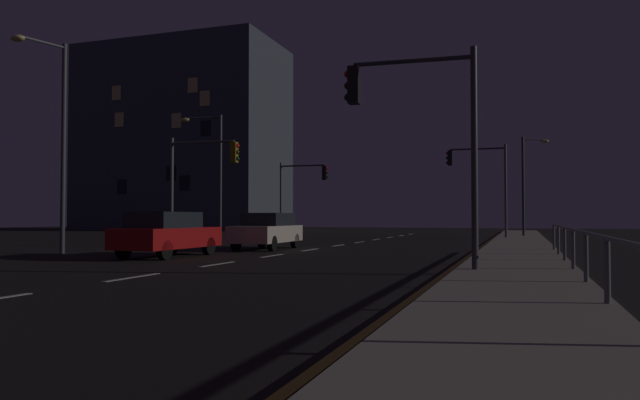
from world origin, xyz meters
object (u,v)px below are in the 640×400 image
Objects in this scene: traffic_light_near_right at (201,170)px; street_lamp_far_end at (214,164)px; car at (167,233)px; traffic_light_mid_left at (417,116)px; building_distant at (184,139)px; car_oncoming at (267,230)px; traffic_light_mid_right at (480,172)px; street_lamp_across_street at (528,176)px; street_lamp_mid_block at (56,127)px; traffic_light_near_left at (301,185)px.

traffic_light_near_right is 0.71× the size of street_lamp_far_end.
street_lamp_far_end is (-5.12, 12.43, 3.62)m from car.
traffic_light_mid_left is 21.33m from street_lamp_far_end.
street_lamp_far_end is (-14.44, 15.70, 0.53)m from traffic_light_mid_left.
building_distant is at bearing 127.91° from traffic_light_mid_left.
traffic_light_near_right is (-3.80, 0.87, 2.80)m from car_oncoming.
traffic_light_mid_left is (8.01, -8.92, 3.08)m from car_oncoming.
car is 0.60× the size of street_lamp_far_end.
traffic_light_mid_right reaches higher than traffic_light_near_right.
street_lamp_across_street is at bearing 50.40° from traffic_light_near_right.
car_oncoming is at bearing 131.92° from traffic_light_mid_left.
car_oncoming is 0.83× the size of traffic_light_mid_left.
traffic_light_mid_right is 24.82m from street_lamp_mid_block.
traffic_light_near_left is 29.73m from building_distant.
street_lamp_far_end is at bearing -151.47° from traffic_light_mid_right.
traffic_light_mid_left reaches higher than traffic_light_near_left.
building_distant is (-23.91, 39.39, 9.29)m from car.
street_lamp_across_street reaches higher than car.
traffic_light_near_left is 20.07m from street_lamp_mid_block.
street_lamp_far_end is at bearing 91.02° from street_lamp_mid_block.
street_lamp_mid_block is (-17.06, -24.28, 0.62)m from street_lamp_across_street.
building_distant is at bearing 137.64° from traffic_light_near_left.
street_lamp_across_street reaches higher than traffic_light_mid_left.
traffic_light_mid_right is 0.79× the size of street_lamp_far_end.
car_oncoming is 12.38m from traffic_light_mid_left.
traffic_light_mid_left is at bearing -62.98° from traffic_light_near_left.
traffic_light_near_left is at bearing 83.05° from street_lamp_mid_block.
traffic_light_mid_right is (8.03, 14.64, 3.36)m from car_oncoming.
traffic_light_mid_right is at bearing 89.95° from traffic_light_mid_left.
street_lamp_mid_block is at bearing -125.09° from street_lamp_across_street.
traffic_light_near_right is 7.09m from street_lamp_mid_block.
street_lamp_across_street is at bearing 16.73° from traffic_light_near_left.
car_oncoming is at bearing -120.28° from street_lamp_across_street.
car is at bearing 160.66° from traffic_light_mid_left.
street_lamp_across_street is 20.94m from street_lamp_far_end.
car is 0.20× the size of building_distant.
traffic_light_near_left is at bearing -42.36° from building_distant.
street_lamp_across_street is 0.31× the size of building_distant.
traffic_light_near_left is (-11.79, 23.11, -0.29)m from traffic_light_mid_left.
street_lamp_far_end is 0.34× the size of building_distant.
traffic_light_mid_left is (-0.02, -23.56, -0.28)m from traffic_light_mid_right.
car is at bearing -69.06° from traffic_light_near_right.
car_oncoming is 14.95m from traffic_light_near_left.
traffic_light_mid_right is 11.83m from traffic_light_near_left.
traffic_light_mid_right is (9.34, 20.29, 3.36)m from car.
building_distant is at bearing 126.77° from car_oncoming.
traffic_light_near_right is 13.32m from traffic_light_near_left.
car is at bearing -82.90° from traffic_light_near_left.
street_lamp_across_street is (14.66, 17.72, 0.56)m from traffic_light_near_right.
street_lamp_mid_block is at bearing -125.00° from traffic_light_mid_right.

